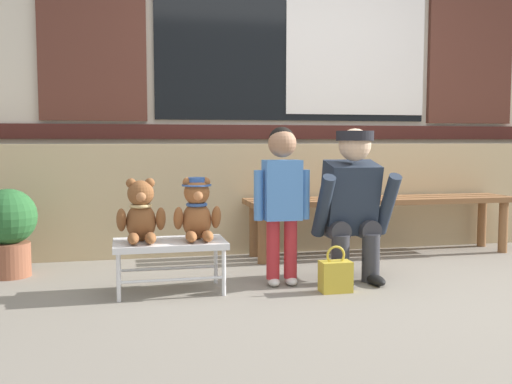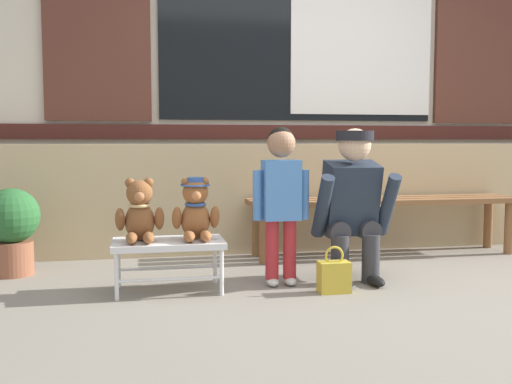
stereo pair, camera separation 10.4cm
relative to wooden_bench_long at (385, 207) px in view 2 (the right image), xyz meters
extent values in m
plane|color=gray|center=(-0.47, -1.06, -0.37)|extent=(60.00, 60.00, 0.00)
cube|color=tan|center=(-0.47, 0.37, 0.05)|extent=(7.96, 0.25, 0.85)
cube|color=beige|center=(-0.47, 0.89, 1.50)|extent=(8.12, 0.20, 3.75)
cube|color=#471E19|center=(-0.47, 0.77, 0.58)|extent=(7.47, 0.04, 0.12)
cube|color=black|center=(-0.47, 0.78, 1.38)|extent=(2.40, 0.03, 1.40)
cube|color=white|center=(0.09, 0.76, 1.38)|extent=(1.28, 0.02, 1.29)
cube|color=#562D23|center=(-2.15, 0.77, 1.38)|extent=(0.84, 0.05, 1.43)
cube|color=#562D23|center=(1.21, 0.77, 1.38)|extent=(0.84, 0.05, 1.43)
cube|color=brown|center=(0.00, -0.14, 0.05)|extent=(2.10, 0.11, 0.04)
cube|color=brown|center=(0.00, 0.00, 0.05)|extent=(2.10, 0.11, 0.04)
cube|color=brown|center=(0.00, 0.14, 0.05)|extent=(2.10, 0.11, 0.04)
cylinder|color=brown|center=(-0.97, -0.14, -0.17)|extent=(0.07, 0.07, 0.40)
cylinder|color=brown|center=(-0.97, 0.14, -0.17)|extent=(0.07, 0.07, 0.40)
cylinder|color=brown|center=(0.97, -0.14, -0.17)|extent=(0.07, 0.07, 0.40)
cylinder|color=brown|center=(0.97, 0.14, -0.17)|extent=(0.07, 0.07, 0.40)
cube|color=silver|center=(-1.67, -0.78, -0.09)|extent=(0.64, 0.36, 0.04)
cylinder|color=silver|center=(-1.96, -0.93, -0.24)|extent=(0.02, 0.02, 0.26)
cylinder|color=silver|center=(-1.96, -0.63, -0.24)|extent=(0.02, 0.02, 0.26)
cylinder|color=silver|center=(-1.38, -0.93, -0.24)|extent=(0.02, 0.02, 0.26)
cylinder|color=silver|center=(-1.38, -0.63, -0.24)|extent=(0.02, 0.02, 0.26)
cylinder|color=silver|center=(-1.67, -0.93, -0.27)|extent=(0.58, 0.02, 0.02)
cylinder|color=silver|center=(-1.67, -0.63, -0.27)|extent=(0.58, 0.02, 0.02)
ellipsoid|color=brown|center=(-1.83, -0.76, 0.04)|extent=(0.17, 0.14, 0.22)
sphere|color=brown|center=(-1.83, -0.77, 0.20)|extent=(0.15, 0.15, 0.15)
sphere|color=#AE6E42|center=(-1.83, -0.83, 0.19)|extent=(0.06, 0.06, 0.06)
sphere|color=brown|center=(-1.89, -0.76, 0.26)|extent=(0.06, 0.06, 0.06)
ellipsoid|color=brown|center=(-1.94, -0.79, 0.06)|extent=(0.06, 0.11, 0.16)
ellipsoid|color=brown|center=(-1.88, -0.88, -0.04)|extent=(0.06, 0.15, 0.06)
sphere|color=brown|center=(-1.78, -0.76, 0.26)|extent=(0.06, 0.06, 0.06)
ellipsoid|color=brown|center=(-1.72, -0.79, 0.06)|extent=(0.06, 0.11, 0.16)
ellipsoid|color=brown|center=(-1.79, -0.88, -0.04)|extent=(0.06, 0.15, 0.06)
torus|color=#D6B775|center=(-1.83, -0.77, 0.13)|extent=(0.13, 0.13, 0.02)
ellipsoid|color=#93562D|center=(-1.51, -0.76, 0.04)|extent=(0.17, 0.14, 0.22)
sphere|color=#93562D|center=(-1.51, -0.77, 0.20)|extent=(0.15, 0.15, 0.15)
sphere|color=#C87B48|center=(-1.51, -0.83, 0.19)|extent=(0.06, 0.06, 0.06)
sphere|color=#93562D|center=(-1.57, -0.76, 0.26)|extent=(0.06, 0.06, 0.06)
ellipsoid|color=#93562D|center=(-1.62, -0.79, 0.06)|extent=(0.06, 0.11, 0.16)
ellipsoid|color=#93562D|center=(-1.56, -0.88, -0.04)|extent=(0.06, 0.15, 0.06)
sphere|color=#93562D|center=(-1.46, -0.76, 0.26)|extent=(0.06, 0.06, 0.06)
ellipsoid|color=#93562D|center=(-1.40, -0.79, 0.06)|extent=(0.06, 0.11, 0.16)
ellipsoid|color=#93562D|center=(-1.47, -0.88, -0.04)|extent=(0.06, 0.15, 0.06)
torus|color=#335699|center=(-1.51, -0.77, 0.13)|extent=(0.13, 0.13, 0.02)
cylinder|color=#335699|center=(-1.51, -0.77, 0.24)|extent=(0.17, 0.17, 0.01)
cylinder|color=#335699|center=(-1.51, -0.77, 0.27)|extent=(0.10, 0.10, 0.04)
cylinder|color=#B7282D|center=(-1.05, -0.76, -0.15)|extent=(0.08, 0.08, 0.36)
ellipsoid|color=silver|center=(-1.05, -0.78, -0.35)|extent=(0.07, 0.12, 0.05)
cylinder|color=#B7282D|center=(-0.94, -0.76, -0.15)|extent=(0.08, 0.08, 0.36)
ellipsoid|color=silver|center=(-0.94, -0.78, -0.35)|extent=(0.07, 0.12, 0.05)
cube|color=#4C84CC|center=(-1.00, -0.76, 0.21)|extent=(0.22, 0.15, 0.36)
cylinder|color=#4C84CC|center=(-1.14, -0.76, 0.18)|extent=(0.06, 0.06, 0.30)
cylinder|color=#4C84CC|center=(-0.85, -0.76, 0.18)|extent=(0.06, 0.06, 0.30)
sphere|color=#9E7051|center=(-1.00, -0.76, 0.49)|extent=(0.17, 0.17, 0.17)
sphere|color=black|center=(-1.00, -0.75, 0.51)|extent=(0.16, 0.16, 0.16)
cylinder|color=#333338|center=(-0.64, -0.81, -0.22)|extent=(0.11, 0.11, 0.30)
cylinder|color=#333338|center=(-0.64, -0.67, -0.05)|extent=(0.13, 0.32, 0.13)
ellipsoid|color=black|center=(-0.64, -0.89, -0.34)|extent=(0.09, 0.20, 0.06)
cylinder|color=#333338|center=(-0.44, -0.81, -0.22)|extent=(0.11, 0.11, 0.30)
cylinder|color=#333338|center=(-0.44, -0.67, -0.05)|extent=(0.13, 0.32, 0.13)
ellipsoid|color=black|center=(-0.44, -0.89, -0.34)|extent=(0.09, 0.20, 0.06)
cube|color=#232D3D|center=(-0.54, -0.70, 0.15)|extent=(0.32, 0.30, 0.47)
cylinder|color=#232D3D|center=(-0.75, -0.80, 0.11)|extent=(0.08, 0.28, 0.40)
cylinder|color=#232D3D|center=(-0.33, -0.80, 0.11)|extent=(0.08, 0.28, 0.40)
sphere|color=#DBB28E|center=(-0.54, -0.77, 0.48)|extent=(0.20, 0.20, 0.20)
cylinder|color=black|center=(-0.54, -0.77, 0.53)|extent=(0.23, 0.23, 0.06)
cube|color=brown|center=(-0.35, -0.61, 0.01)|extent=(0.10, 0.22, 0.16)
cube|color=gold|center=(-0.74, -1.00, -0.28)|extent=(0.18, 0.11, 0.18)
torus|color=gold|center=(-0.74, -1.00, -0.16)|extent=(0.11, 0.01, 0.11)
cylinder|color=brown|center=(-2.65, -0.17, -0.26)|extent=(0.26, 0.26, 0.22)
sphere|color=#28602D|center=(-2.65, -0.17, 0.02)|extent=(0.36, 0.36, 0.36)
camera|label=1|loc=(-1.93, -4.16, 0.50)|focal=41.22mm
camera|label=2|loc=(-1.82, -4.18, 0.50)|focal=41.22mm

